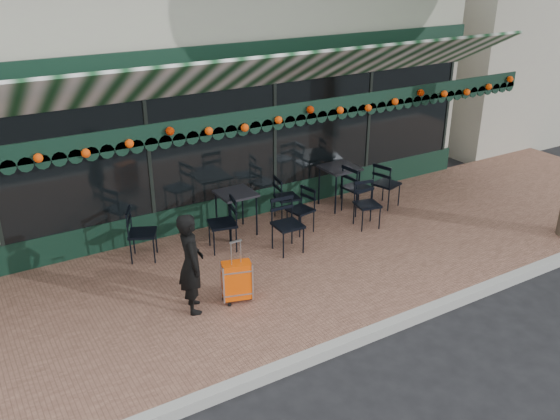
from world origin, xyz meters
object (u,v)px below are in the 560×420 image
suitcase (237,281)px  chair_a_left (300,210)px  chair_a_right (357,188)px  chair_b_right (287,198)px  chair_a_extra (387,184)px  chair_b_front (288,226)px  cafe_table_a (339,171)px  chair_a_front (367,205)px  chair_b_left (222,224)px  cafe_table_b (236,196)px  chair_solo (143,234)px  woman (191,263)px

suitcase → chair_a_left: 2.47m
chair_a_right → chair_b_right: size_ratio=1.14×
chair_a_extra → chair_b_front: chair_b_front is taller
cafe_table_a → chair_b_front: chair_b_front is taller
chair_a_front → chair_b_left: size_ratio=0.92×
cafe_table_b → chair_a_left: chair_a_left is taller
chair_b_left → chair_a_front: bearing=91.4°
suitcase → chair_b_right: 2.93m
chair_b_left → chair_solo: (-1.24, 0.36, -0.01)m
suitcase → chair_a_extra: suitcase is taller
chair_a_left → chair_b_front: chair_b_front is taller
chair_a_extra → chair_b_front: (-2.65, -0.63, 0.01)m
chair_a_front → chair_b_left: 2.68m
chair_solo → chair_a_right: bearing=-68.3°
woman → chair_a_front: 3.89m
chair_a_right → cafe_table_a: bearing=13.4°
suitcase → cafe_table_b: 2.26m
cafe_table_b → chair_b_front: bearing=-68.8°
chair_a_right → chair_b_front: (-1.99, -0.71, -0.02)m
chair_a_right → chair_a_left: bearing=92.9°
chair_a_left → chair_a_front: 1.22m
chair_a_left → chair_a_right: (1.40, 0.19, 0.07)m
woman → chair_b_left: woman is taller
cafe_table_b → suitcase: bearing=-117.1°
woman → suitcase: woman is taller
chair_b_left → chair_b_right: bearing=120.7°
suitcase → chair_a_left: size_ratio=1.15×
cafe_table_a → chair_a_front: (-0.13, -1.04, -0.31)m
chair_b_right → chair_b_front: 1.30m
chair_a_left → chair_b_left: bearing=-103.9°
woman → chair_a_extra: bearing=-60.0°
chair_a_extra → chair_b_left: size_ratio=0.99×
chair_b_left → cafe_table_a: bearing=113.3°
chair_a_right → chair_solo: size_ratio=1.08×
woman → cafe_table_b: size_ratio=1.87×
chair_a_right → chair_b_right: 1.38m
chair_a_left → chair_b_left: chair_b_left is taller
woman → chair_solo: 1.81m
chair_a_front → chair_b_right: (-1.05, 1.04, -0.00)m
suitcase → chair_a_front: size_ratio=1.12×
suitcase → chair_a_extra: (4.07, 1.56, 0.14)m
chair_b_front → chair_b_left: bearing=147.7°
chair_a_front → chair_a_extra: (0.92, 0.56, 0.03)m
chair_b_left → chair_b_front: (0.89, -0.62, 0.00)m
chair_a_extra → chair_b_left: bearing=74.1°
chair_a_front → chair_b_right: same height
chair_solo → chair_b_right: bearing=-61.9°
cafe_table_b → cafe_table_a: bearing=1.4°
chair_a_right → chair_b_right: bearing=68.0°
chair_a_right → chair_b_left: chair_a_right is taller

